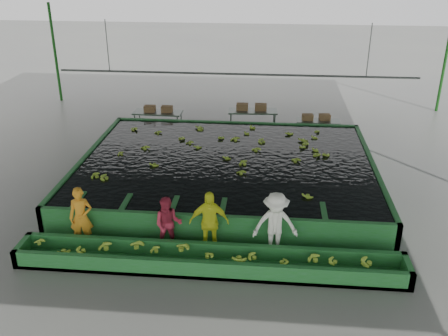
# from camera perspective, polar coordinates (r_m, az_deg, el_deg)

# --- Properties ---
(ground) EXTENTS (80.00, 80.00, 0.00)m
(ground) POSITION_cam_1_polar(r_m,az_deg,el_deg) (16.11, -0.17, -3.97)
(ground) COLOR slate
(ground) RESTS_ON ground
(shed_roof) EXTENTS (20.00, 22.00, 0.04)m
(shed_roof) POSITION_cam_1_polar(r_m,az_deg,el_deg) (14.44, -0.19, 13.81)
(shed_roof) COLOR gray
(shed_roof) RESTS_ON shed_posts
(shed_posts) EXTENTS (20.00, 22.00, 5.00)m
(shed_posts) POSITION_cam_1_polar(r_m,az_deg,el_deg) (15.09, -0.18, 4.43)
(shed_posts) COLOR #165416
(shed_posts) RESTS_ON ground
(flotation_tank) EXTENTS (10.00, 8.00, 0.90)m
(flotation_tank) POSITION_cam_1_polar(r_m,az_deg,el_deg) (17.25, 0.32, -0.31)
(flotation_tank) COLOR #21682B
(flotation_tank) RESTS_ON ground
(tank_water) EXTENTS (9.70, 7.70, 0.00)m
(tank_water) POSITION_cam_1_polar(r_m,az_deg,el_deg) (17.08, 0.32, 0.91)
(tank_water) COLOR black
(tank_water) RESTS_ON flotation_tank
(sorting_trough) EXTENTS (10.00, 1.00, 0.50)m
(sorting_trough) POSITION_cam_1_polar(r_m,az_deg,el_deg) (12.92, -1.76, -10.51)
(sorting_trough) COLOR #21682B
(sorting_trough) RESTS_ON ground
(cableway_rail) EXTENTS (0.08, 0.08, 14.00)m
(cableway_rail) POSITION_cam_1_polar(r_m,az_deg,el_deg) (19.73, 1.27, 10.69)
(cableway_rail) COLOR #59605B
(cableway_rail) RESTS_ON shed_roof
(rail_hanger_left) EXTENTS (0.04, 0.04, 2.00)m
(rail_hanger_left) POSITION_cam_1_polar(r_m,az_deg,el_deg) (20.49, -13.19, 13.45)
(rail_hanger_left) COLOR #59605B
(rail_hanger_left) RESTS_ON shed_roof
(rail_hanger_right) EXTENTS (0.04, 0.04, 2.00)m
(rail_hanger_right) POSITION_cam_1_polar(r_m,az_deg,el_deg) (19.80, 16.26, 12.77)
(rail_hanger_right) COLOR #59605B
(rail_hanger_right) RESTS_ON shed_roof
(worker_a) EXTENTS (0.70, 0.52, 1.72)m
(worker_a) POSITION_cam_1_polar(r_m,az_deg,el_deg) (14.09, -16.01, -5.43)
(worker_a) COLOR orange
(worker_a) RESTS_ON ground
(worker_b) EXTENTS (0.81, 0.66, 1.56)m
(worker_b) POSITION_cam_1_polar(r_m,az_deg,el_deg) (13.48, -6.39, -6.40)
(worker_b) COLOR #B32A40
(worker_b) RESTS_ON ground
(worker_c) EXTENTS (1.10, 0.56, 1.79)m
(worker_c) POSITION_cam_1_polar(r_m,az_deg,el_deg) (13.25, -1.73, -6.22)
(worker_c) COLOR #E9F524
(worker_c) RESTS_ON ground
(worker_d) EXTENTS (1.26, 0.82, 1.84)m
(worker_d) POSITION_cam_1_polar(r_m,az_deg,el_deg) (13.16, 5.89, -6.48)
(worker_d) COLOR white
(worker_d) RESTS_ON ground
(packing_table_left) EXTENTS (2.13, 0.92, 0.96)m
(packing_table_left) POSITION_cam_1_polar(r_m,az_deg,el_deg) (22.16, -7.52, 5.22)
(packing_table_left) COLOR #59605B
(packing_table_left) RESTS_ON ground
(packing_table_mid) EXTENTS (2.17, 0.98, 0.97)m
(packing_table_mid) POSITION_cam_1_polar(r_m,az_deg,el_deg) (22.15, 3.28, 5.40)
(packing_table_mid) COLOR #59605B
(packing_table_mid) RESTS_ON ground
(packing_table_right) EXTENTS (1.82, 0.76, 0.82)m
(packing_table_right) POSITION_cam_1_polar(r_m,az_deg,el_deg) (21.61, 10.65, 4.33)
(packing_table_right) COLOR #59605B
(packing_table_right) RESTS_ON ground
(box_stack_left) EXTENTS (1.23, 0.36, 0.26)m
(box_stack_left) POSITION_cam_1_polar(r_m,az_deg,el_deg) (21.99, -7.50, 6.39)
(box_stack_left) COLOR brown
(box_stack_left) RESTS_ON packing_table_left
(box_stack_mid) EXTENTS (1.33, 0.41, 0.28)m
(box_stack_mid) POSITION_cam_1_polar(r_m,az_deg,el_deg) (22.05, 3.15, 6.64)
(box_stack_mid) COLOR brown
(box_stack_mid) RESTS_ON packing_table_mid
(box_stack_right) EXTENTS (1.20, 0.45, 0.25)m
(box_stack_right) POSITION_cam_1_polar(r_m,az_deg,el_deg) (21.51, 10.46, 5.41)
(box_stack_right) COLOR brown
(box_stack_right) RESTS_ON packing_table_right
(floating_bananas) EXTENTS (9.10, 6.20, 0.12)m
(floating_bananas) POSITION_cam_1_polar(r_m,az_deg,el_deg) (17.82, 0.55, 1.92)
(floating_bananas) COLOR #92BD2F
(floating_bananas) RESTS_ON tank_water
(trough_bananas) EXTENTS (8.52, 0.57, 0.11)m
(trough_bananas) POSITION_cam_1_polar(r_m,az_deg,el_deg) (12.83, -1.77, -9.96)
(trough_bananas) COLOR #92BD2F
(trough_bananas) RESTS_ON sorting_trough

